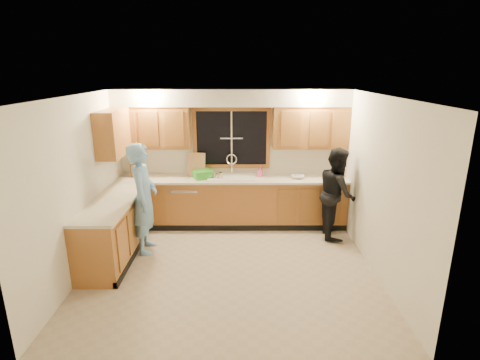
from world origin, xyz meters
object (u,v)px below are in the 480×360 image
Objects in this scene: stove at (101,246)px; woman at (337,193)px; dishwasher at (186,204)px; bowl at (298,177)px; man at (144,199)px; soap_bottle at (260,171)px; dish_crate at (203,174)px; sink at (232,181)px; knife_block at (134,171)px.

woman is (3.62, 1.33, 0.34)m from stove.
dishwasher is 0.91× the size of stove.
bowl reaches higher than stove.
man is 8.93× the size of soap_bottle.
woman reaches higher than soap_bottle.
stove is 2.83× the size of dish_crate.
sink is at bearing 0.99° from dishwasher.
soap_bottle is at bearing 39.19° from stove.
woman is at bearing -43.25° from knife_block.
knife_block is at bearing 84.20° from woman.
woman reaches higher than knife_block.
stove is 3.06m from soap_bottle.
bowl is (2.57, 1.01, 0.06)m from man.
dishwasher is 2.04m from stove.
woman is (3.18, 0.56, -0.10)m from man.
sink is 1.72m from man.
stove is at bearing -149.37° from bowl.
dish_crate is (0.32, -0.01, 0.58)m from dishwasher.
man is (-1.36, -1.05, 0.02)m from sink.
soap_bottle is (0.53, 0.08, 0.15)m from sink.
sink reaches higher than soap_bottle.
dishwasher is at bearing 82.87° from woman.
soap_bottle is (1.06, 0.10, 0.02)m from dish_crate.
sink is at bearing 77.90° from woman.
man is 1.33m from dish_crate.
stove is at bearing -125.30° from dish_crate.
man reaches higher than woman.
woman is (2.67, -0.48, 0.38)m from dishwasher.
sink reaches higher than dishwasher.
sink is at bearing 2.66° from dish_crate.
man reaches higher than bowl.
dishwasher is 2.74m from woman.
stove is 0.99m from man.
soap_bottle is at bearing -34.25° from knife_block.
bowl is (3.00, -0.11, -0.09)m from knife_block.
knife_block reaches higher than bowl.
sink is 4.34× the size of soap_bottle.
woman reaches higher than bowl.
man is at bearing -142.21° from sink.
dish_crate is at bearing -38.63° from knife_block.
sink is 1.89m from woman.
knife_block is (-0.95, 0.08, 0.62)m from dishwasher.
stove is 3.91× the size of bowl.
man reaches higher than knife_block.
knife_block reaches higher than dishwasher.
woman reaches higher than dishwasher.
sink is 1.81m from knife_block.
dish_crate is (-2.35, 0.47, 0.21)m from woman.
bowl is (1.21, -0.04, 0.08)m from sink.
bowl is (0.67, -0.12, -0.07)m from soap_bottle.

